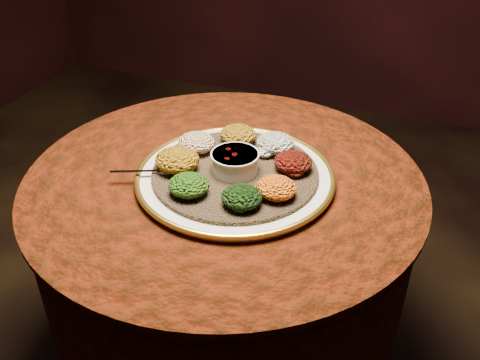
% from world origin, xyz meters
% --- Properties ---
extents(table, '(0.96, 0.96, 0.73)m').
position_xyz_m(table, '(0.00, 0.00, 0.55)').
color(table, black).
rests_on(table, ground).
extents(platter, '(0.59, 0.59, 0.02)m').
position_xyz_m(platter, '(0.03, -0.01, 0.75)').
color(platter, beige).
rests_on(platter, table).
extents(injera, '(0.51, 0.51, 0.01)m').
position_xyz_m(injera, '(0.03, -0.01, 0.76)').
color(injera, brown).
rests_on(injera, platter).
extents(stew_bowl, '(0.11, 0.11, 0.05)m').
position_xyz_m(stew_bowl, '(0.03, -0.01, 0.79)').
color(stew_bowl, silver).
rests_on(stew_bowl, injera).
extents(spoon, '(0.14, 0.07, 0.01)m').
position_xyz_m(spoon, '(-0.13, -0.08, 0.77)').
color(spoon, silver).
rests_on(spoon, injera).
extents(portion_ayib, '(0.09, 0.09, 0.05)m').
position_xyz_m(portion_ayib, '(0.09, 0.11, 0.78)').
color(portion_ayib, beige).
rests_on(portion_ayib, injera).
extents(portion_kitfo, '(0.09, 0.09, 0.04)m').
position_xyz_m(portion_kitfo, '(0.16, 0.04, 0.78)').
color(portion_kitfo, black).
rests_on(portion_kitfo, injera).
extents(portion_tikil, '(0.09, 0.08, 0.04)m').
position_xyz_m(portion_tikil, '(0.15, -0.07, 0.78)').
color(portion_tikil, '#C67310').
rests_on(portion_tikil, injera).
extents(portion_gomen, '(0.09, 0.08, 0.04)m').
position_xyz_m(portion_gomen, '(0.10, -0.13, 0.78)').
color(portion_gomen, black).
rests_on(portion_gomen, injera).
extents(portion_mixveg, '(0.09, 0.09, 0.04)m').
position_xyz_m(portion_mixveg, '(-0.03, -0.13, 0.78)').
color(portion_mixveg, '#A7290A').
rests_on(portion_mixveg, injera).
extents(portion_kik, '(0.10, 0.10, 0.05)m').
position_xyz_m(portion_kik, '(-0.10, -0.05, 0.79)').
color(portion_kik, '#A5690E').
rests_on(portion_kik, injera).
extents(portion_timatim, '(0.09, 0.09, 0.04)m').
position_xyz_m(portion_timatim, '(-0.09, 0.04, 0.78)').
color(portion_timatim, maroon).
rests_on(portion_timatim, injera).
extents(portion_shiro, '(0.09, 0.09, 0.04)m').
position_xyz_m(portion_shiro, '(-0.01, 0.12, 0.78)').
color(portion_shiro, '#8D6511').
rests_on(portion_shiro, injera).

